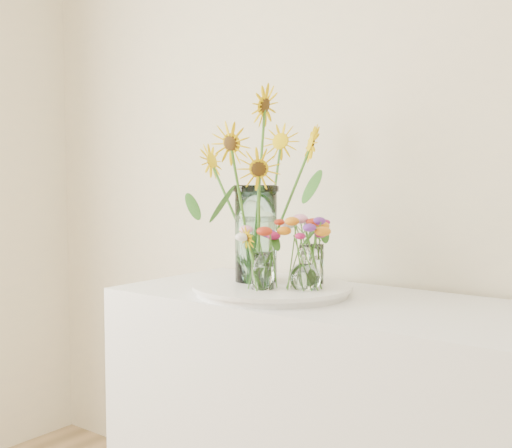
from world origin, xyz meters
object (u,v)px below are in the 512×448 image
counter (333,444)px  small_vase_b (305,268)px  tray (272,290)px  mason_jar (256,234)px  small_vase_c (312,264)px  small_vase_a (263,271)px

counter → small_vase_b: size_ratio=10.09×
tray → mason_jar: size_ratio=1.50×
small_vase_c → small_vase_b: bearing=-67.8°
tray → small_vase_a: size_ratio=4.05×
small_vase_c → tray: bearing=-130.5°
tray → mason_jar: 0.19m
mason_jar → small_vase_c: (0.16, 0.08, -0.09)m
counter → tray: size_ratio=2.96×
counter → mason_jar: size_ratio=4.45×
small_vase_c → counter: bearing=-21.2°
mason_jar → small_vase_c: size_ratio=2.42×
counter → tray: 0.50m
tray → small_vase_c: (0.08, 0.10, 0.08)m
small_vase_b → mason_jar: bearing=171.2°
mason_jar → small_vase_a: size_ratio=2.70×
small_vase_a → small_vase_c: small_vase_c is taller
tray → small_vase_c: bearing=49.5°
small_vase_a → small_vase_b: (0.10, 0.07, 0.01)m
mason_jar → small_vase_a: (0.10, -0.10, -0.10)m
small_vase_a → tray: bearing=106.0°
small_vase_b → small_vase_c: bearing=112.2°
small_vase_b → tray: bearing=175.9°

